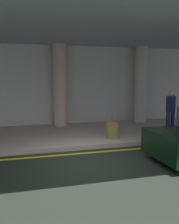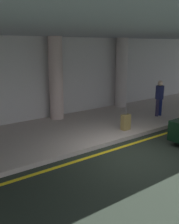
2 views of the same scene
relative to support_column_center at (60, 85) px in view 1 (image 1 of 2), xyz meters
name	(u,v)px [view 1 (image 1 of 2)]	position (x,y,z in m)	size (l,w,h in m)	color
ground_plane	(89,160)	(0.00, -4.75, -1.97)	(60.00, 60.00, 0.00)	#212921
sidewalk	(68,134)	(0.00, -1.65, -1.90)	(26.00, 4.20, 0.15)	#B5A59D
lane_stripe_yellow	(84,153)	(0.00, -4.10, -1.97)	(26.00, 0.14, 0.01)	yellow
support_column_center	(60,85)	(0.00, 0.00, 0.00)	(0.62, 0.62, 3.65)	#BA9E97
support_column_right_mid	(141,85)	(4.00, 0.00, 0.00)	(0.62, 0.62, 3.65)	#B6A7A4
ceiling_overhang	(69,33)	(0.00, -2.15, 1.97)	(28.00, 13.20, 0.30)	gray
terminal_back_wall	(58,87)	(0.00, 0.60, -0.07)	(26.00, 0.30, 3.80)	#BCB5B4
traveler_with_luggage	(171,108)	(4.09, -2.51, -0.86)	(0.38, 0.38, 1.68)	#28223E
suitcase_upright_secondary	(112,130)	(1.32, -3.11, -1.51)	(0.36, 0.22, 0.90)	olive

